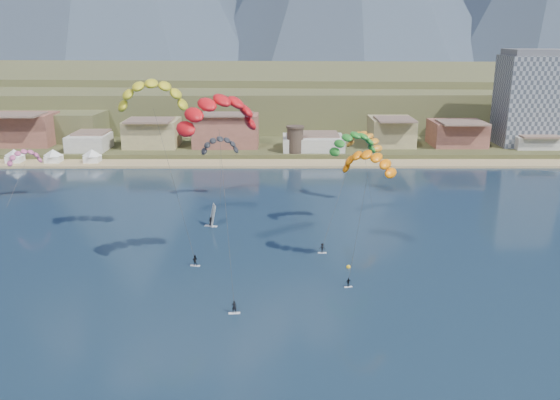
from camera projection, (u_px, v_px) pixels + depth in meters
name	position (u px, v px, depth m)	size (l,w,h in m)	color
ground	(280.00, 339.00, 76.91)	(2400.00, 2400.00, 0.00)	black
beach	(280.00, 163.00, 178.58)	(2200.00, 12.00, 0.90)	tan
land	(279.00, 70.00, 614.40)	(2200.00, 900.00, 4.00)	brown
foothills	(323.00, 93.00, 297.52)	(940.00, 210.00, 18.00)	brown
town	(160.00, 130.00, 191.70)	(400.00, 24.00, 12.00)	beige
apartment_tower	(530.00, 98.00, 194.90)	(20.00, 16.00, 32.00)	gray
watchtower	(295.00, 139.00, 184.55)	(5.82, 5.82, 8.60)	#47382D
beach_tents	(33.00, 152.00, 177.49)	(43.40, 6.40, 5.00)	white
kitesurfer_red	(218.00, 108.00, 89.82)	(14.82, 21.00, 32.48)	silver
kitesurfer_yellow	(152.00, 91.00, 104.02)	(16.01, 15.82, 33.26)	silver
kitesurfer_orange	(368.00, 159.00, 95.82)	(10.44, 13.63, 22.08)	silver
kitesurfer_green	(353.00, 141.00, 115.10)	(13.31, 18.42, 23.49)	silver
distant_kite_pink	(24.00, 154.00, 137.56)	(8.58, 7.72, 14.53)	#262626
distant_kite_dark	(220.00, 142.00, 137.72)	(10.05, 6.90, 17.28)	#262626
distant_kite_orange	(364.00, 137.00, 134.92)	(9.54, 9.68, 18.88)	#262626
windsurfer	(211.00, 219.00, 121.03)	(2.77, 3.06, 4.75)	silver
buoy	(348.00, 267.00, 100.09)	(0.74, 0.74, 0.74)	yellow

